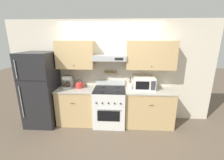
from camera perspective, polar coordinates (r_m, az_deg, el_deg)
The scene contains 10 objects.
ground_plane at distance 3.77m, azimuth -1.24°, elevation -18.30°, with size 16.00×16.00×0.00m, color brown.
wall_back at distance 3.80m, azimuth 0.12°, elevation 5.12°, with size 5.20×0.46×2.55m.
counter_left at distance 3.98m, azimuth -13.22°, elevation -9.33°, with size 0.92×0.65×0.91m.
counter_right at distance 3.89m, azimuth 13.68°, elevation -10.00°, with size 1.17×0.65×0.91m.
stove_range at distance 3.80m, azimuth -0.93°, elevation -9.99°, with size 0.76×0.71×1.07m.
refrigerator at distance 4.07m, azimuth -25.36°, elevation -3.17°, with size 0.72×0.79×1.80m.
tea_kettle at distance 3.82m, azimuth -12.34°, elevation -1.78°, with size 0.24×0.19×0.22m.
coffee_maker at distance 3.91m, azimuth -16.36°, elevation -0.62°, with size 0.20×0.24×0.29m.
microwave at distance 3.72m, azimuth 12.05°, elevation -1.14°, with size 0.51×0.40×0.30m.
utensil_crock at distance 3.68m, azimuth 6.89°, elevation -2.16°, with size 0.10×0.10×0.30m.
Camera 1 is at (0.26, -3.12, 2.11)m, focal length 24.00 mm.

